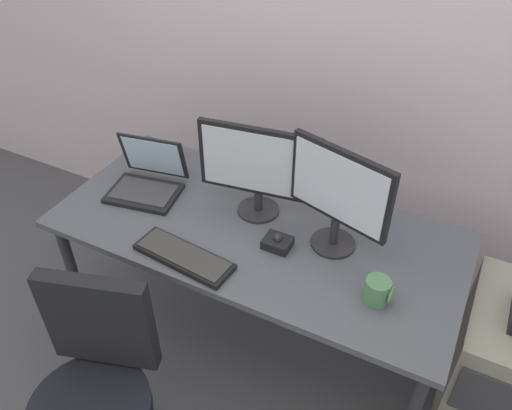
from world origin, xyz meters
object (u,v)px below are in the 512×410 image
at_px(trackball_mouse, 277,242).
at_px(cell_phone, 377,222).
at_px(file_cabinet, 506,374).
at_px(banana, 150,154).
at_px(keyboard, 184,256).
at_px(laptop, 147,179).
at_px(monitor_main, 258,167).
at_px(office_chair, 99,401).
at_px(coffee_mug, 378,291).
at_px(monitor_side, 339,194).

relative_size(trackball_mouse, cell_phone, 0.77).
height_order(file_cabinet, banana, banana).
bearing_deg(banana, file_cabinet, -4.90).
bearing_deg(banana, keyboard, -44.09).
bearing_deg(file_cabinet, laptop, -177.88).
height_order(monitor_main, keyboard, monitor_main).
distance_m(office_chair, monitor_main, 1.08).
height_order(laptop, coffee_mug, laptop).
bearing_deg(laptop, coffee_mug, -8.73).
distance_m(trackball_mouse, coffee_mug, 0.44).
bearing_deg(file_cabinet, cell_phone, 164.37).
bearing_deg(coffee_mug, monitor_side, 139.61).
bearing_deg(coffee_mug, file_cabinet, 23.76).
distance_m(file_cabinet, office_chair, 1.60).
xyz_separation_m(keyboard, coffee_mug, (0.73, 0.14, 0.04)).
relative_size(file_cabinet, cell_phone, 4.86).
distance_m(trackball_mouse, banana, 0.88).
relative_size(monitor_side, laptop, 1.26).
height_order(keyboard, coffee_mug, coffee_mug).
height_order(coffee_mug, banana, coffee_mug).
bearing_deg(banana, monitor_side, -10.08).
bearing_deg(laptop, file_cabinet, 2.12).
distance_m(office_chair, coffee_mug, 1.10).
xyz_separation_m(monitor_main, trackball_mouse, (0.17, -0.16, -0.21)).
xyz_separation_m(monitor_main, laptop, (-0.52, -0.09, -0.18)).
height_order(laptop, cell_phone, laptop).
distance_m(office_chair, banana, 1.17).
height_order(office_chair, coffee_mug, office_chair).
bearing_deg(office_chair, file_cabinet, 32.66).
bearing_deg(monitor_side, banana, 169.92).
relative_size(laptop, trackball_mouse, 3.21).
distance_m(laptop, coffee_mug, 1.14).
height_order(monitor_side, trackball_mouse, monitor_side).
relative_size(file_cabinet, trackball_mouse, 6.27).
xyz_separation_m(file_cabinet, monitor_side, (-0.77, -0.03, 0.67)).
distance_m(monitor_side, trackball_mouse, 0.32).
bearing_deg(cell_phone, office_chair, -142.66).
bearing_deg(coffee_mug, trackball_mouse, 167.82).
distance_m(monitor_main, keyboard, 0.47).
bearing_deg(banana, coffee_mug, -17.01).
distance_m(office_chair, keyboard, 0.62).
relative_size(monitor_side, keyboard, 1.06).
distance_m(file_cabinet, laptop, 1.72).
xyz_separation_m(monitor_main, banana, (-0.67, 0.13, -0.21)).
xyz_separation_m(file_cabinet, trackball_mouse, (-0.96, -0.14, 0.43)).
distance_m(cell_phone, banana, 1.15).
distance_m(keyboard, trackball_mouse, 0.37).
xyz_separation_m(monitor_main, coffee_mug, (0.60, -0.26, -0.18)).
xyz_separation_m(office_chair, trackball_mouse, (0.38, 0.72, 0.37)).
xyz_separation_m(laptop, banana, (-0.15, 0.22, -0.03)).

